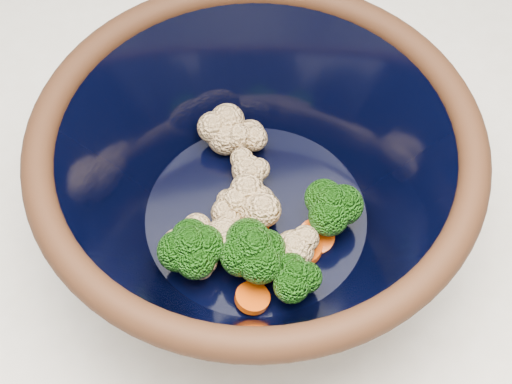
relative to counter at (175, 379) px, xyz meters
name	(u,v)px	position (x,y,z in m)	size (l,w,h in m)	color
counter	(175,379)	(0.00, 0.00, 0.00)	(1.20, 1.20, 0.90)	silver
mixing_bowl	(256,182)	(0.11, -0.05, 0.53)	(0.36, 0.36, 0.14)	black
vegetable_pile	(252,223)	(0.10, -0.07, 0.50)	(0.16, 0.18, 0.05)	#608442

